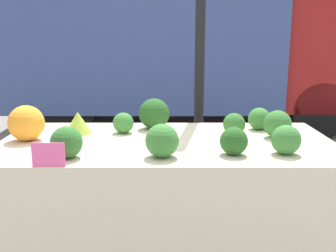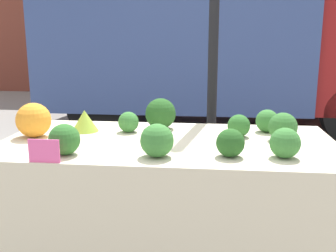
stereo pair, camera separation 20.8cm
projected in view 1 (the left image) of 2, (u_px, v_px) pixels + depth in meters
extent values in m
cylinder|color=black|center=(202.00, 32.00, 2.75)|extent=(0.07, 0.07, 2.80)
cube|color=#384C84|center=(147.00, 26.00, 5.96)|extent=(3.77, 2.11, 2.36)
cube|color=maroon|center=(312.00, 48.00, 6.02)|extent=(1.28, 1.95, 1.70)
cylinder|color=black|center=(320.00, 111.00, 5.36)|extent=(0.77, 0.22, 0.77)
cylinder|color=black|center=(284.00, 93.00, 7.04)|extent=(0.77, 0.22, 0.77)
cylinder|color=black|center=(69.00, 110.00, 5.37)|extent=(0.77, 0.22, 0.77)
cylinder|color=black|center=(93.00, 93.00, 7.06)|extent=(0.77, 0.22, 0.77)
cube|color=beige|center=(168.00, 143.00, 2.11)|extent=(1.78, 0.89, 0.03)
cube|color=beige|center=(168.00, 222.00, 1.73)|extent=(1.78, 0.01, 0.45)
cylinder|color=black|center=(42.00, 188.00, 2.58)|extent=(0.05, 0.05, 0.79)
cylinder|color=black|center=(295.00, 189.00, 2.57)|extent=(0.05, 0.05, 0.79)
sphere|color=orange|center=(28.00, 123.00, 2.09)|extent=(0.19, 0.19, 0.19)
cone|color=#93B238|center=(80.00, 123.00, 2.25)|extent=(0.16, 0.16, 0.13)
sphere|color=#2D6628|center=(68.00, 142.00, 1.79)|extent=(0.15, 0.15, 0.15)
sphere|color=#387533|center=(261.00, 119.00, 2.34)|extent=(0.13, 0.13, 0.13)
sphere|color=#23511E|center=(235.00, 141.00, 1.84)|extent=(0.13, 0.13, 0.13)
sphere|color=#336B2D|center=(279.00, 124.00, 2.14)|extent=(0.15, 0.15, 0.15)
sphere|color=#387533|center=(125.00, 123.00, 2.26)|extent=(0.12, 0.12, 0.12)
sphere|color=#2D6628|center=(236.00, 124.00, 2.21)|extent=(0.13, 0.13, 0.13)
sphere|color=#387533|center=(164.00, 141.00, 1.80)|extent=(0.16, 0.16, 0.16)
sphere|color=#387533|center=(288.00, 140.00, 1.84)|extent=(0.14, 0.14, 0.14)
sphere|color=#23511E|center=(156.00, 114.00, 2.35)|extent=(0.18, 0.18, 0.18)
cube|color=#F45B9E|center=(50.00, 155.00, 1.67)|extent=(0.14, 0.01, 0.11)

